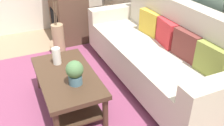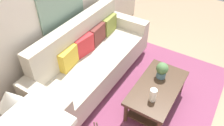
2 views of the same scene
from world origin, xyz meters
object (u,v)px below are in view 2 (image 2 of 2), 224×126
(throw_pillow_olive, at_px, (109,25))
(potted_plant_tabletop, at_px, (162,70))
(tabletop_vase, at_px, (153,95))
(couch, at_px, (91,60))
(throw_pillow_mustard, at_px, (68,58))
(throw_pillow_crimson, at_px, (84,45))
(coffee_table, at_px, (157,92))
(table_lamp, at_px, (10,100))
(throw_pillow_maroon, at_px, (97,34))

(throw_pillow_olive, height_order, potted_plant_tabletop, throw_pillow_olive)
(throw_pillow_olive, distance_m, tabletop_vase, 1.69)
(couch, xyz_separation_m, tabletop_vase, (-0.25, -1.21, 0.10))
(throw_pillow_mustard, relative_size, tabletop_vase, 1.81)
(throw_pillow_mustard, relative_size, throw_pillow_crimson, 1.00)
(potted_plant_tabletop, bearing_deg, throw_pillow_mustard, 116.04)
(throw_pillow_olive, distance_m, coffee_table, 1.54)
(tabletop_vase, bearing_deg, throw_pillow_crimson, 79.44)
(coffee_table, xyz_separation_m, table_lamp, (-1.53, 1.09, 0.68))
(tabletop_vase, distance_m, potted_plant_tabletop, 0.49)
(throw_pillow_maroon, xyz_separation_m, table_lamp, (-1.89, -0.22, 0.31))
(throw_pillow_crimson, xyz_separation_m, throw_pillow_olive, (0.76, 0.00, 0.00))
(throw_pillow_mustard, relative_size, table_lamp, 0.63)
(throw_pillow_mustard, xyz_separation_m, potted_plant_tabletop, (0.62, -1.26, -0.11))
(tabletop_vase, bearing_deg, throw_pillow_maroon, 64.75)
(throw_pillow_olive, bearing_deg, tabletop_vase, -127.12)
(couch, bearing_deg, throw_pillow_crimson, 90.00)
(throw_pillow_mustard, bearing_deg, table_lamp, -168.95)
(coffee_table, relative_size, table_lamp, 1.93)
(couch, distance_m, throw_pillow_mustard, 0.47)
(table_lamp, bearing_deg, throw_pillow_crimson, 8.29)
(couch, distance_m, table_lamp, 1.61)
(throw_pillow_olive, xyz_separation_m, table_lamp, (-2.27, -0.22, 0.31))
(throw_pillow_olive, bearing_deg, throw_pillow_crimson, 180.00)
(throw_pillow_maroon, height_order, table_lamp, table_lamp)
(coffee_table, height_order, table_lamp, table_lamp)
(throw_pillow_mustard, distance_m, tabletop_vase, 1.35)
(throw_pillow_maroon, bearing_deg, potted_plant_tabletop, -96.61)
(throw_pillow_olive, xyz_separation_m, potted_plant_tabletop, (-0.53, -1.26, -0.11))
(throw_pillow_crimson, relative_size, potted_plant_tabletop, 1.37)
(throw_pillow_crimson, height_order, throw_pillow_maroon, same)
(throw_pillow_maroon, bearing_deg, tabletop_vase, -115.25)
(throw_pillow_maroon, relative_size, throw_pillow_olive, 1.00)
(couch, bearing_deg, potted_plant_tabletop, -78.32)
(coffee_table, height_order, potted_plant_tabletop, potted_plant_tabletop)
(throw_pillow_maroon, relative_size, tabletop_vase, 1.81)
(throw_pillow_maroon, height_order, throw_pillow_olive, same)
(coffee_table, bearing_deg, table_lamp, 144.66)
(potted_plant_tabletop, bearing_deg, tabletop_vase, -171.20)
(throw_pillow_mustard, xyz_separation_m, throw_pillow_maroon, (0.76, 0.00, 0.00))
(couch, bearing_deg, throw_pillow_mustard, 161.94)
(throw_pillow_mustard, bearing_deg, throw_pillow_crimson, 0.00)
(couch, xyz_separation_m, throw_pillow_olive, (0.76, 0.12, 0.25))
(throw_pillow_maroon, xyz_separation_m, throw_pillow_olive, (0.38, 0.00, 0.00))
(table_lamp, bearing_deg, tabletop_vase, -41.72)
(throw_pillow_crimson, distance_m, throw_pillow_maroon, 0.38)
(throw_pillow_maroon, bearing_deg, throw_pillow_mustard, 180.00)
(throw_pillow_crimson, distance_m, table_lamp, 1.55)
(throw_pillow_maroon, distance_m, coffee_table, 1.40)
(throw_pillow_maroon, relative_size, coffee_table, 0.33)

